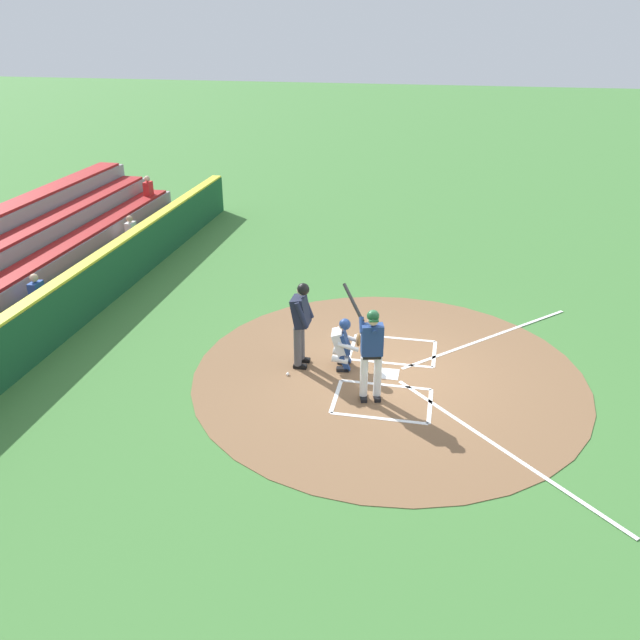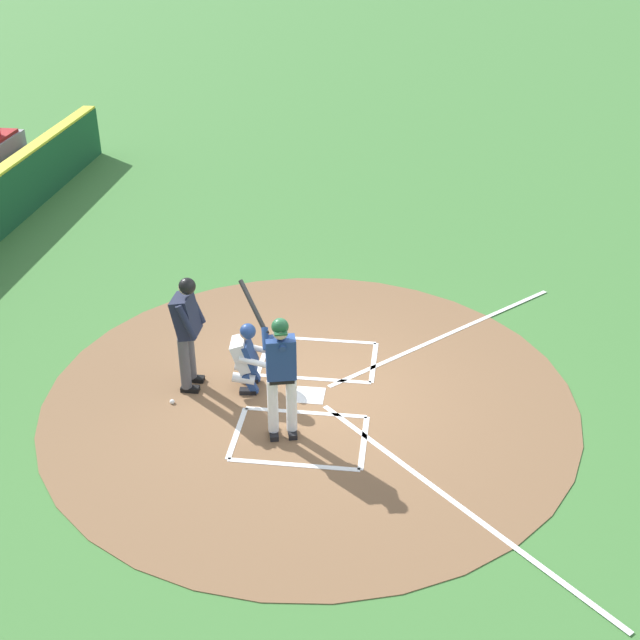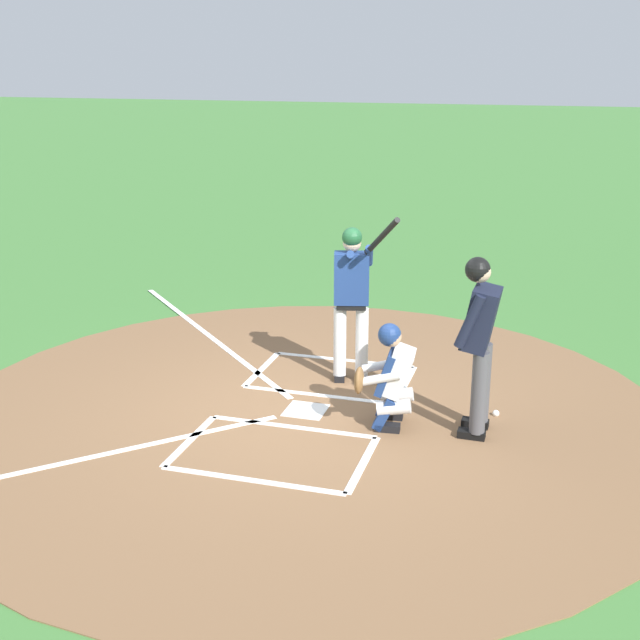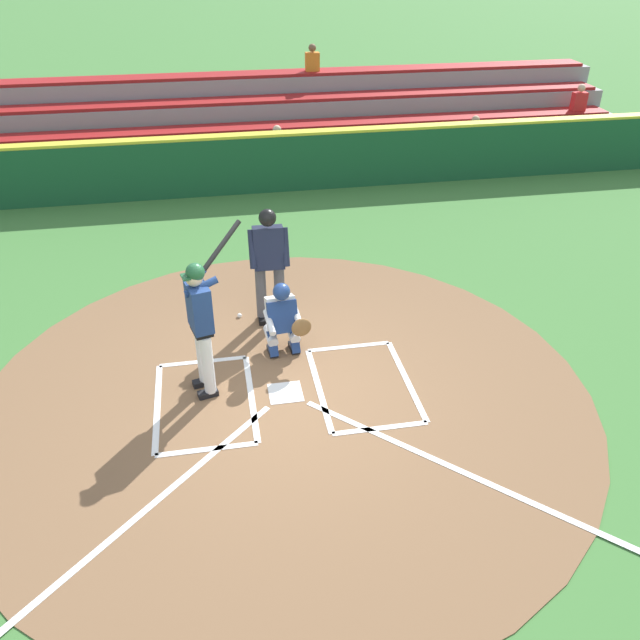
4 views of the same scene
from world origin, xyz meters
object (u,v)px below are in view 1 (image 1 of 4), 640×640
Objects in this scene: plate_umpire at (301,319)px; batter at (371,348)px; catcher at (344,342)px; baseball at (288,374)px.

batter is at bearing 57.01° from plate_umpire.
batter is 1.88× the size of catcher.
baseball is at bearing -62.00° from catcher.
plate_umpire is 25.20× the size of baseball.
plate_umpire is at bearing -122.99° from batter.
plate_umpire is at bearing -84.95° from catcher.
batter is 28.76× the size of baseball.
batter is at bearing 32.13° from catcher.
plate_umpire is at bearing 159.60° from baseball.
catcher is at bearing 118.00° from baseball.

